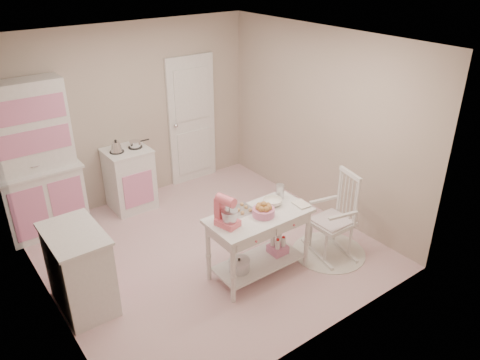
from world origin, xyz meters
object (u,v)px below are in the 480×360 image
rocking_chair (332,215)px  bread_basket (264,212)px  stand_mixer (227,212)px  base_cabinet (80,270)px  stove (130,179)px  work_table (259,244)px  hutch (36,161)px

rocking_chair → bread_basket: size_ratio=4.40×
rocking_chair → stand_mixer: 1.47m
base_cabinet → rocking_chair: 2.97m
stove → base_cabinet: size_ratio=1.00×
rocking_chair → work_table: rocking_chair is taller
base_cabinet → stand_mixer: (1.43, -0.66, 0.51)m
stove → hutch: bearing=177.6°
hutch → work_table: 3.03m
base_cabinet → rocking_chair: size_ratio=0.84×
work_table → stand_mixer: bearing=177.3°
rocking_chair → hutch: bearing=148.4°
hutch → rocking_chair: 3.80m
stove → stand_mixer: 2.40m
stove → rocking_chair: (1.49, -2.59, 0.09)m
hutch → stand_mixer: size_ratio=6.12×
work_table → bread_basket: (0.02, -0.05, 0.45)m
base_cabinet → bread_basket: size_ratio=3.68×
rocking_chair → bread_basket: (-0.95, 0.18, 0.30)m
stove → bread_basket: 2.50m
work_table → stand_mixer: 0.71m
rocking_chair → bread_basket: 1.01m
stove → work_table: bearing=-77.6°
stand_mixer → work_table: bearing=-16.9°
base_cabinet → bread_basket: 2.05m
rocking_chair → work_table: (-0.97, 0.23, -0.15)m
base_cabinet → bread_basket: (1.87, -0.73, 0.39)m
hutch → base_cabinet: 1.83m
stove → rocking_chair: 2.99m
stove → bread_basket: size_ratio=3.68×
stand_mixer → stove: bearing=78.2°
hutch → stove: hutch is taller
stove → stand_mixer: stand_mixer is taller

